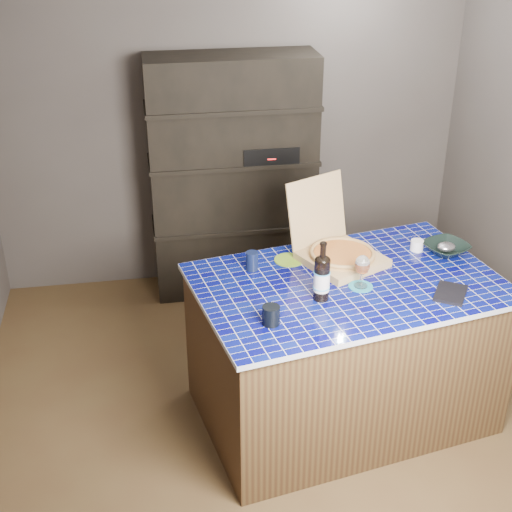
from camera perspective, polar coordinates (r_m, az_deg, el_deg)
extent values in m
plane|color=brown|center=(4.43, 1.11, -12.12)|extent=(3.50, 3.50, 0.00)
plane|color=#514B46|center=(5.36, -2.24, 10.55)|extent=(3.50, 0.00, 3.50)
plane|color=#514B46|center=(2.34, 9.58, -15.64)|extent=(3.50, 0.00, 3.50)
cube|color=black|center=(5.27, -1.86, 6.22)|extent=(1.20, 0.40, 1.80)
cube|color=black|center=(5.19, 0.95, 8.50)|extent=(0.40, 0.32, 0.12)
cube|color=#4F3A1F|center=(4.17, 7.02, -7.60)|extent=(1.76, 1.28, 0.87)
cube|color=#05064E|center=(3.93, 7.39, -2.23)|extent=(1.81, 1.33, 0.03)
cube|color=tan|center=(4.10, 6.89, -0.27)|extent=(0.53, 0.53, 0.05)
cube|color=tan|center=(4.16, 4.87, 3.67)|extent=(0.40, 0.26, 0.39)
cylinder|color=#A87E46|center=(4.08, 6.92, 0.09)|extent=(0.37, 0.37, 0.01)
cylinder|color=maroon|center=(4.08, 6.93, 0.22)|extent=(0.32, 0.32, 0.01)
torus|color=#A87E46|center=(4.08, 6.93, 0.29)|extent=(0.37, 0.37, 0.02)
cylinder|color=black|center=(3.69, 5.28, -1.90)|extent=(0.08, 0.08, 0.23)
ellipsoid|color=black|center=(3.64, 5.35, -0.33)|extent=(0.08, 0.08, 0.05)
cylinder|color=black|center=(3.61, 5.39, 0.43)|extent=(0.03, 0.03, 0.09)
cylinder|color=silver|center=(3.70, 5.27, -2.05)|extent=(0.08, 0.08, 0.10)
cylinder|color=#41A2DE|center=(3.71, 5.25, -2.48)|extent=(0.09, 0.09, 0.01)
cylinder|color=#41A2DE|center=(3.67, 5.31, -1.31)|extent=(0.09, 0.09, 0.01)
cylinder|color=teal|center=(3.88, 8.37, -2.43)|extent=(0.13, 0.13, 0.01)
cylinder|color=white|center=(3.88, 8.38, -2.36)|extent=(0.07, 0.07, 0.01)
cylinder|color=white|center=(3.86, 8.42, -1.82)|extent=(0.01, 0.01, 0.08)
ellipsoid|color=white|center=(3.81, 8.50, -0.71)|extent=(0.08, 0.08, 0.11)
cylinder|color=#BB591D|center=(3.82, 8.49, -0.84)|extent=(0.07, 0.07, 0.05)
cylinder|color=white|center=(3.81, 8.53, -0.44)|extent=(0.07, 0.07, 0.02)
cylinder|color=black|center=(3.51, 1.21, -4.76)|extent=(0.09, 0.09, 0.10)
cube|color=black|center=(3.90, 15.31, -2.89)|extent=(0.24, 0.26, 0.02)
imported|color=black|center=(4.32, 14.97, 0.60)|extent=(0.32, 0.32, 0.06)
ellipsoid|color=#B4B4C0|center=(4.31, 14.98, 0.71)|extent=(0.11, 0.09, 0.05)
cylinder|color=white|center=(4.31, 12.75, 0.84)|extent=(0.07, 0.07, 0.06)
cylinder|color=black|center=(3.98, -0.32, -0.40)|extent=(0.07, 0.07, 0.11)
cylinder|color=olive|center=(4.11, 2.66, -0.31)|extent=(0.17, 0.17, 0.01)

